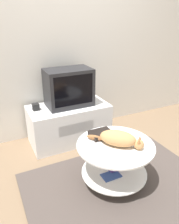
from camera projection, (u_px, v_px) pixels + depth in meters
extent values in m
plane|color=#7F664C|center=(119.00, 186.00, 2.18)|extent=(12.00, 12.00, 0.00)
cube|color=silver|center=(64.00, 38.00, 2.80)|extent=(8.00, 0.05, 2.60)
cube|color=#4C423D|center=(119.00, 186.00, 2.18)|extent=(1.81, 1.23, 0.02)
cube|color=white|center=(69.00, 123.00, 2.90)|extent=(1.02, 0.52, 0.50)
cube|color=silver|center=(77.00, 128.00, 2.67)|extent=(0.46, 0.01, 0.14)
cube|color=#232326|center=(69.00, 88.00, 2.74)|extent=(0.57, 0.36, 0.47)
cube|color=black|center=(74.00, 91.00, 2.59)|extent=(0.49, 0.01, 0.37)
cube|color=black|center=(36.00, 107.00, 2.67)|extent=(0.08, 0.08, 0.08)
cylinder|color=#B2B2B7|center=(113.00, 180.00, 2.23)|extent=(0.31, 0.31, 0.01)
cylinder|color=#B7B7BC|center=(114.00, 164.00, 2.15)|extent=(0.04, 0.04, 0.42)
cylinder|color=white|center=(114.00, 172.00, 2.19)|extent=(0.65, 0.65, 0.01)
cylinder|color=white|center=(115.00, 145.00, 2.06)|extent=(0.74, 0.74, 0.02)
cube|color=#51387A|center=(116.00, 166.00, 2.22)|extent=(0.19, 0.12, 0.04)
cube|color=#2D478C|center=(111.00, 176.00, 2.11)|extent=(0.18, 0.12, 0.01)
cube|color=black|center=(101.00, 134.00, 2.18)|extent=(0.22, 0.17, 0.05)
ellipsoid|color=tan|center=(118.00, 138.00, 2.01)|extent=(0.37, 0.37, 0.14)
sphere|color=tan|center=(139.00, 145.00, 1.96)|extent=(0.09, 0.09, 0.09)
cone|color=#996038|center=(140.00, 138.00, 1.96)|extent=(0.04, 0.04, 0.04)
cone|color=#996038|center=(139.00, 141.00, 1.92)|extent=(0.04, 0.04, 0.04)
ellipsoid|color=#996038|center=(95.00, 138.00, 2.10)|extent=(0.14, 0.15, 0.05)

